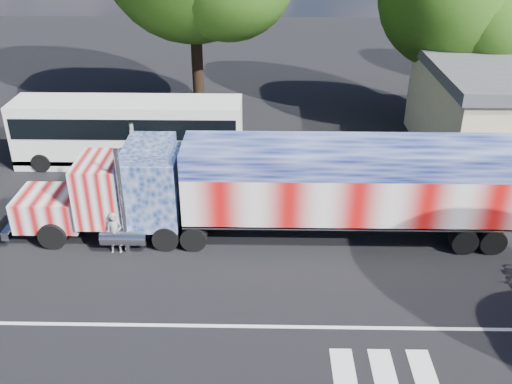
{
  "coord_description": "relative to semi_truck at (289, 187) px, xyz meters",
  "views": [
    {
      "loc": [
        0.39,
        -17.67,
        12.8
      ],
      "look_at": [
        0.0,
        3.0,
        1.9
      ],
      "focal_mm": 40.0,
      "sensor_mm": 36.0,
      "label": 1
    }
  ],
  "objects": [
    {
      "name": "lane_markings",
      "position": [
        0.38,
        -6.49,
        -2.3
      ],
      "size": [
        30.0,
        2.67,
        0.01
      ],
      "color": "silver",
      "rests_on": "ground"
    },
    {
      "name": "semi_truck",
      "position": [
        0.0,
        0.0,
        0.0
      ],
      "size": [
        20.97,
        3.31,
        4.47
      ],
      "color": "black",
      "rests_on": "ground"
    },
    {
      "name": "ground",
      "position": [
        -1.33,
        -2.72,
        -2.3
      ],
      "size": [
        100.0,
        100.0,
        0.0
      ],
      "primitive_type": "plane",
      "color": "black"
    },
    {
      "name": "coach_bus",
      "position": [
        -8.09,
        7.2,
        -0.53
      ],
      "size": [
        11.75,
        2.74,
        3.42
      ],
      "color": "silver",
      "rests_on": "ground"
    },
    {
      "name": "woman",
      "position": [
        -6.89,
        -1.36,
        -1.42
      ],
      "size": [
        0.68,
        0.49,
        1.76
      ],
      "primitive_type": "imported",
      "rotation": [
        0.0,
        0.0,
        0.11
      ],
      "color": "slate",
      "rests_on": "ground"
    }
  ]
}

